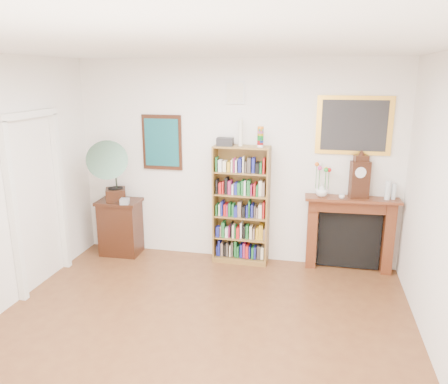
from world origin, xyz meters
name	(u,v)px	position (x,y,z in m)	size (l,w,h in m)	color
room	(180,219)	(0.00, 0.00, 1.40)	(4.51, 5.01, 2.81)	brown
door_casing	(37,187)	(-2.21, 1.20, 1.26)	(0.08, 1.02, 2.17)	white
teal_poster	(162,142)	(-1.05, 2.48, 1.65)	(0.58, 0.04, 0.78)	black
small_picture	(235,92)	(0.00, 2.48, 2.35)	(0.26, 0.04, 0.30)	white
gilt_painting	(354,126)	(1.55, 2.48, 1.95)	(0.95, 0.04, 0.75)	gold
bookshelf	(241,199)	(0.12, 2.34, 0.93)	(0.77, 0.29, 1.91)	brown
side_cabinet	(121,227)	(-1.66, 2.26, 0.41)	(0.60, 0.44, 0.82)	black
fireplace	(350,228)	(1.59, 2.41, 0.60)	(1.23, 0.34, 1.03)	#4D2212
gramophone	(109,168)	(-1.71, 2.12, 1.33)	(0.79, 0.85, 0.91)	black
cd_stack	(125,201)	(-1.50, 2.10, 0.86)	(0.12, 0.12, 0.08)	#A8A9B4
mantel_clock	(360,178)	(1.66, 2.38, 1.29)	(0.27, 0.19, 0.56)	black
flower_vase	(322,190)	(1.19, 2.34, 1.11)	(0.16, 0.16, 0.17)	white
teacup	(342,197)	(1.45, 2.28, 1.06)	(0.08, 0.08, 0.06)	silver
bottle_left	(388,190)	(2.02, 2.37, 1.15)	(0.07, 0.07, 0.24)	silver
bottle_right	(394,192)	(2.10, 2.40, 1.13)	(0.06, 0.06, 0.20)	silver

